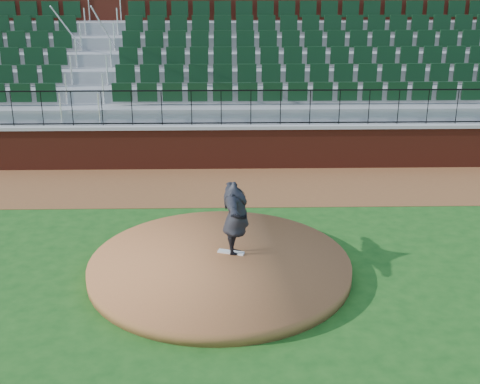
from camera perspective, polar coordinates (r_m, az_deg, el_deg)
name	(u,v)px	position (r m, az deg, el deg)	size (l,w,h in m)	color
ground	(242,282)	(12.67, 0.14, -7.93)	(90.00, 90.00, 0.00)	#194B15
warning_track	(237,186)	(17.60, -0.26, 0.56)	(34.00, 3.20, 0.01)	brown
field_wall	(236,148)	(18.93, -0.35, 3.93)	(34.00, 0.35, 1.20)	maroon
wall_cap	(236,126)	(18.75, -0.35, 5.83)	(34.00, 0.45, 0.10)	#B7B7B7
wall_railing	(236,108)	(18.62, -0.35, 7.46)	(34.00, 0.05, 1.00)	black
seating_stands	(235,73)	(21.18, -0.47, 10.48)	(34.00, 5.10, 4.60)	gray
concourse_wall	(234,46)	(23.87, -0.56, 12.74)	(34.00, 0.50, 5.50)	maroon
pitchers_mound	(220,267)	(12.96, -1.80, -6.63)	(5.22, 5.22, 0.25)	brown
pitching_rubber	(231,252)	(13.22, -0.80, -5.34)	(0.54, 0.14, 0.04)	white
pitcher	(236,218)	(12.90, -0.38, -2.32)	(1.91, 0.52, 1.55)	black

